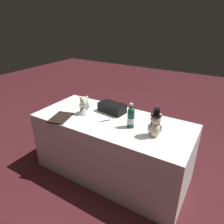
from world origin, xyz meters
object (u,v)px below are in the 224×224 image
(champagne_bottle, at_px, (131,117))
(signing_pen, at_px, (105,121))
(teddy_bear_groom, at_px, (155,124))
(gift_case_black, at_px, (112,108))
(teddy_bear_bride, at_px, (84,106))
(guestbook, at_px, (61,118))

(champagne_bottle, height_order, signing_pen, champagne_bottle)
(signing_pen, bearing_deg, teddy_bear_groom, 178.95)
(signing_pen, xyz_separation_m, gift_case_black, (0.06, -0.26, 0.05))
(teddy_bear_bride, xyz_separation_m, champagne_bottle, (-0.65, 0.02, 0.02))
(teddy_bear_bride, height_order, guestbook, teddy_bear_bride)
(teddy_bear_groom, relative_size, champagne_bottle, 1.09)
(teddy_bear_bride, height_order, champagne_bottle, champagne_bottle)
(champagne_bottle, relative_size, guestbook, 0.95)
(gift_case_black, xyz_separation_m, guestbook, (0.43, 0.47, -0.05))
(teddy_bear_bride, xyz_separation_m, signing_pen, (-0.33, 0.05, -0.10))
(teddy_bear_groom, distance_m, signing_pen, 0.62)
(guestbook, bearing_deg, champagne_bottle, -178.62)
(champagne_bottle, relative_size, signing_pen, 2.54)
(champagne_bottle, distance_m, guestbook, 0.85)
(champagne_bottle, height_order, guestbook, champagne_bottle)
(champagne_bottle, bearing_deg, teddy_bear_groom, 172.18)
(teddy_bear_bride, xyz_separation_m, gift_case_black, (-0.27, -0.21, -0.04))
(gift_case_black, distance_m, guestbook, 0.64)
(champagne_bottle, relative_size, gift_case_black, 0.79)
(teddy_bear_groom, xyz_separation_m, signing_pen, (0.61, -0.01, -0.13))
(teddy_bear_groom, distance_m, champagne_bottle, 0.29)
(champagne_bottle, distance_m, gift_case_black, 0.45)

